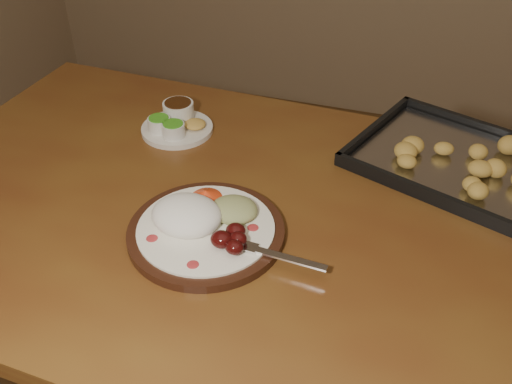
% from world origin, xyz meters
% --- Properties ---
extents(dining_table, '(1.54, 0.96, 0.75)m').
position_xyz_m(dining_table, '(-0.30, 0.18, 0.65)').
color(dining_table, brown).
rests_on(dining_table, ground).
extents(dinner_plate, '(0.38, 0.29, 0.07)m').
position_xyz_m(dinner_plate, '(-0.37, 0.09, 0.77)').
color(dinner_plate, black).
rests_on(dinner_plate, dining_table).
extents(condiment_saucer, '(0.17, 0.17, 0.06)m').
position_xyz_m(condiment_saucer, '(-0.57, 0.41, 0.77)').
color(condiment_saucer, silver).
rests_on(condiment_saucer, dining_table).
extents(baking_tray, '(0.53, 0.46, 0.05)m').
position_xyz_m(baking_tray, '(0.08, 0.46, 0.76)').
color(baking_tray, black).
rests_on(baking_tray, dining_table).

